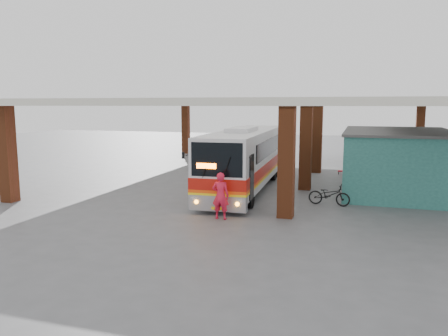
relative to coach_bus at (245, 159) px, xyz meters
name	(u,v)px	position (x,y,z in m)	size (l,w,h in m)	color
ground	(234,197)	(-0.07, -1.89, -1.64)	(90.00, 90.00, 0.00)	#515154
brick_columns	(282,144)	(1.36, 3.11, 0.54)	(20.10, 21.60, 4.35)	brown
canopy_roof	(272,103)	(0.43, 4.61, 2.86)	(21.00, 23.00, 0.30)	silver
shop_building	(397,161)	(7.43, 2.11, -0.07)	(5.20, 8.20, 3.11)	#296862
coach_bus	(245,159)	(0.00, 0.00, 0.00)	(2.97, 11.42, 3.29)	silver
motorcycle	(329,195)	(4.42, -2.27, -1.16)	(0.63, 1.81, 0.95)	black
pedestrian	(221,196)	(0.58, -5.94, -0.72)	(0.67, 0.44, 1.83)	red
red_chair	(343,169)	(4.63, 6.69, -1.27)	(0.42, 0.42, 0.80)	red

